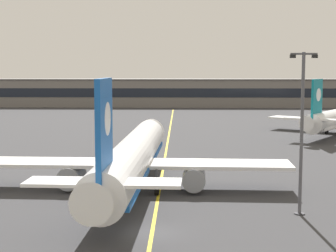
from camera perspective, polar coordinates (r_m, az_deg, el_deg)
ground_plane at (r=41.01m, az=-1.72°, el=-11.34°), size 400.00×400.00×0.00m
taxiway_centreline at (r=70.17m, az=-0.42°, el=-3.92°), size 0.50×180.00×0.01m
airliner_foreground at (r=53.94m, az=-3.81°, el=-3.39°), size 32.15×41.49×11.65m
apron_lamp_post at (r=45.91m, az=14.09°, el=-0.50°), size 2.24×0.90×13.67m
safety_cone_by_nose_gear at (r=69.75m, az=-1.07°, el=-3.78°), size 0.44×0.44×0.55m
terminal_building at (r=172.51m, az=4.40°, el=3.58°), size 143.50×12.40×8.88m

